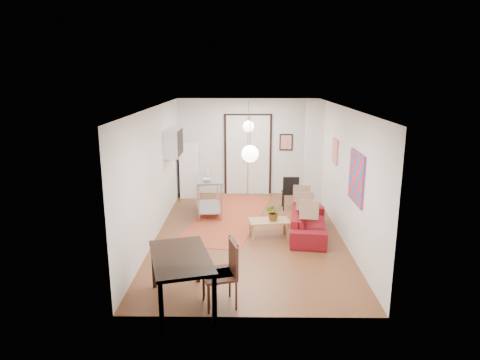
{
  "coord_description": "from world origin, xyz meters",
  "views": [
    {
      "loc": [
        -0.09,
        -9.31,
        3.6
      ],
      "look_at": [
        -0.2,
        0.13,
        1.25
      ],
      "focal_mm": 32.0,
      "sensor_mm": 36.0,
      "label": 1
    }
  ],
  "objects_px": {
    "sofa": "(309,223)",
    "black_side_chair": "(290,188)",
    "dining_table": "(181,261)",
    "kitchen_counter": "(209,190)",
    "fridge": "(189,170)",
    "dining_chair_far": "(220,267)",
    "coffee_table": "(269,222)",
    "dining_chair_near": "(220,264)"
  },
  "relations": [
    {
      "from": "coffee_table",
      "to": "dining_chair_near",
      "type": "height_order",
      "value": "dining_chair_near"
    },
    {
      "from": "coffee_table",
      "to": "dining_chair_far",
      "type": "distance_m",
      "value": 3.02
    },
    {
      "from": "fridge",
      "to": "dining_chair_near",
      "type": "xyz_separation_m",
      "value": [
        1.26,
        -6.06,
        -0.21
      ]
    },
    {
      "from": "kitchen_counter",
      "to": "dining_chair_near",
      "type": "xyz_separation_m",
      "value": [
        0.55,
        -4.36,
        -0.04
      ]
    },
    {
      "from": "dining_table",
      "to": "dining_chair_far",
      "type": "height_order",
      "value": "dining_chair_far"
    },
    {
      "from": "kitchen_counter",
      "to": "dining_chair_near",
      "type": "distance_m",
      "value": 4.39
    },
    {
      "from": "sofa",
      "to": "fridge",
      "type": "relative_size",
      "value": 1.23
    },
    {
      "from": "coffee_table",
      "to": "black_side_chair",
      "type": "xyz_separation_m",
      "value": [
        0.68,
        2.19,
        0.2
      ]
    },
    {
      "from": "sofa",
      "to": "black_side_chair",
      "type": "distance_m",
      "value": 2.09
    },
    {
      "from": "kitchen_counter",
      "to": "fridge",
      "type": "height_order",
      "value": "fridge"
    },
    {
      "from": "dining_chair_near",
      "to": "dining_chair_far",
      "type": "relative_size",
      "value": 1.0
    },
    {
      "from": "kitchen_counter",
      "to": "black_side_chair",
      "type": "distance_m",
      "value": 2.25
    },
    {
      "from": "sofa",
      "to": "coffee_table",
      "type": "height_order",
      "value": "sofa"
    },
    {
      "from": "dining_table",
      "to": "kitchen_counter",
      "type": "bearing_deg",
      "value": 89.38
    },
    {
      "from": "sofa",
      "to": "dining_chair_near",
      "type": "height_order",
      "value": "dining_chair_near"
    },
    {
      "from": "dining_chair_near",
      "to": "black_side_chair",
      "type": "relative_size",
      "value": 1.11
    },
    {
      "from": "kitchen_counter",
      "to": "fridge",
      "type": "bearing_deg",
      "value": 104.58
    },
    {
      "from": "dining_table",
      "to": "black_side_chair",
      "type": "relative_size",
      "value": 1.81
    },
    {
      "from": "black_side_chair",
      "to": "sofa",
      "type": "bearing_deg",
      "value": 96.28
    },
    {
      "from": "sofa",
      "to": "black_side_chair",
      "type": "bearing_deg",
      "value": 14.34
    },
    {
      "from": "dining_table",
      "to": "coffee_table",
      "type": "bearing_deg",
      "value": 62.35
    },
    {
      "from": "kitchen_counter",
      "to": "dining_chair_near",
      "type": "relative_size",
      "value": 1.3
    },
    {
      "from": "coffee_table",
      "to": "dining_chair_near",
      "type": "distance_m",
      "value": 2.9
    },
    {
      "from": "dining_table",
      "to": "dining_chair_near",
      "type": "relative_size",
      "value": 1.63
    },
    {
      "from": "sofa",
      "to": "dining_table",
      "type": "relative_size",
      "value": 1.17
    },
    {
      "from": "coffee_table",
      "to": "dining_table",
      "type": "height_order",
      "value": "dining_table"
    },
    {
      "from": "dining_table",
      "to": "dining_chair_far",
      "type": "bearing_deg",
      "value": 10.08
    },
    {
      "from": "dining_chair_far",
      "to": "black_side_chair",
      "type": "relative_size",
      "value": 1.11
    },
    {
      "from": "dining_chair_far",
      "to": "black_side_chair",
      "type": "xyz_separation_m",
      "value": [
        1.63,
        5.05,
        -0.06
      ]
    },
    {
      "from": "fridge",
      "to": "dining_chair_near",
      "type": "relative_size",
      "value": 1.56
    },
    {
      "from": "sofa",
      "to": "black_side_chair",
      "type": "xyz_separation_m",
      "value": [
        -0.23,
        2.06,
        0.26
      ]
    },
    {
      "from": "fridge",
      "to": "dining_chair_far",
      "type": "bearing_deg",
      "value": -84.67
    },
    {
      "from": "coffee_table",
      "to": "dining_chair_far",
      "type": "xyz_separation_m",
      "value": [
        -0.95,
        -2.85,
        0.26
      ]
    },
    {
      "from": "dining_chair_near",
      "to": "sofa",
      "type": "bearing_deg",
      "value": 130.93
    },
    {
      "from": "fridge",
      "to": "coffee_table",
      "type": "bearing_deg",
      "value": -62.69
    },
    {
      "from": "sofa",
      "to": "dining_table",
      "type": "bearing_deg",
      "value": 149.48
    },
    {
      "from": "sofa",
      "to": "dining_table",
      "type": "height_order",
      "value": "dining_table"
    },
    {
      "from": "dining_chair_near",
      "to": "dining_chair_far",
      "type": "xyz_separation_m",
      "value": [
        0.0,
        -0.13,
        0.0
      ]
    },
    {
      "from": "dining_chair_near",
      "to": "dining_table",
      "type": "bearing_deg",
      "value": -84.58
    },
    {
      "from": "dining_chair_near",
      "to": "dining_chair_far",
      "type": "bearing_deg",
      "value": -15.99
    },
    {
      "from": "fridge",
      "to": "dining_table",
      "type": "height_order",
      "value": "fridge"
    },
    {
      "from": "sofa",
      "to": "kitchen_counter",
      "type": "relative_size",
      "value": 1.48
    }
  ]
}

